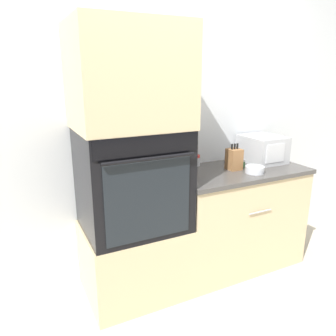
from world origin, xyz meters
TOP-DOWN VIEW (x-y plane):
  - ground_plane at (0.00, 0.00)m, footprint 12.00×12.00m
  - wall_back at (0.00, 0.63)m, footprint 8.00×0.05m
  - oven_cabinet_base at (-0.37, 0.30)m, footprint 0.75×0.60m
  - wall_oven at (-0.37, 0.30)m, footprint 0.73×0.64m
  - oven_cabinet_upper at (-0.37, 0.30)m, footprint 0.75×0.60m
  - counter_unit at (0.57, 0.30)m, footprint 1.16×0.63m
  - microwave at (0.92, 0.40)m, footprint 0.32×0.38m
  - knife_block at (0.53, 0.30)m, footprint 0.11×0.11m
  - bowl at (0.62, 0.14)m, footprint 0.15×0.15m
  - condiment_jar_near at (0.64, 0.32)m, footprint 0.05×0.05m
  - condiment_jar_mid at (0.31, 0.53)m, footprint 0.06×0.06m

SIDE VIEW (x-z plane):
  - ground_plane at x=0.00m, z-range 0.00..0.00m
  - oven_cabinet_base at x=-0.37m, z-range 0.00..0.56m
  - counter_unit at x=0.57m, z-range 0.00..0.89m
  - bowl at x=0.62m, z-range 0.89..0.94m
  - condiment_jar_near at x=0.64m, z-range 0.89..0.95m
  - wall_oven at x=-0.37m, z-range 0.56..1.30m
  - condiment_jar_mid at x=0.31m, z-range 0.88..0.98m
  - knife_block at x=0.53m, z-range 0.87..1.09m
  - microwave at x=0.92m, z-range 0.89..1.12m
  - wall_back at x=0.00m, z-range 0.00..2.50m
  - oven_cabinet_upper at x=-0.37m, z-range 1.30..1.99m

